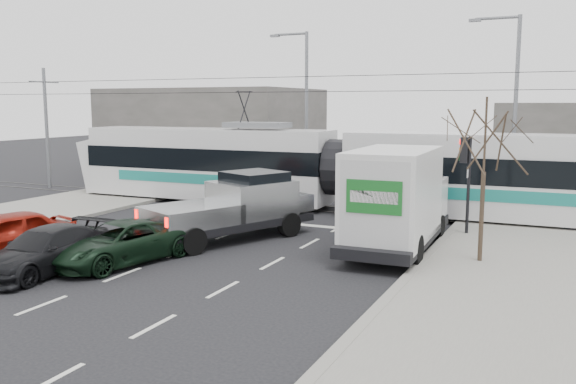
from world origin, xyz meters
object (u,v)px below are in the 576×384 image
at_px(street_lamp_near, 512,100).
at_px(dark_car, 45,250).
at_px(box_truck, 397,200).
at_px(bare_tree, 485,142).
at_px(street_lamp_far, 303,101).
at_px(red_car, 2,237).
at_px(green_car, 119,243).
at_px(silver_pickup, 236,206).
at_px(tram, 338,169).
at_px(traffic_signal, 466,164).
at_px(navy_pickup, 409,201).

height_order(street_lamp_near, dark_car, street_lamp_near).
height_order(box_truck, dark_car, box_truck).
bearing_deg(bare_tree, dark_car, -151.71).
distance_m(street_lamp_far, red_car, 19.92).
relative_size(bare_tree, green_car, 1.07).
relative_size(silver_pickup, box_truck, 1.00).
bearing_deg(street_lamp_near, tram, -148.76).
xyz_separation_m(tram, red_car, (-6.47, -13.08, -1.17)).
bearing_deg(box_truck, traffic_signal, 59.97).
xyz_separation_m(navy_pickup, dark_car, (-8.16, -11.04, -0.42)).
xyz_separation_m(red_car, dark_car, (2.23, -0.38, -0.13)).
bearing_deg(green_car, dark_car, -114.76).
distance_m(bare_tree, street_lamp_near, 11.58).
relative_size(tram, dark_car, 5.99).
bearing_deg(box_truck, bare_tree, -17.57).
xyz_separation_m(bare_tree, green_car, (-10.25, -4.51, -3.14)).
height_order(traffic_signal, box_truck, traffic_signal).
xyz_separation_m(tram, dark_car, (-4.24, -13.45, -1.30)).
height_order(bare_tree, dark_car, bare_tree).
xyz_separation_m(street_lamp_near, green_car, (-9.96, -16.01, -4.46)).
xyz_separation_m(bare_tree, red_car, (-13.78, -5.84, -3.00)).
bearing_deg(bare_tree, box_truck, 164.03).
height_order(tram, red_car, tram).
height_order(tram, green_car, tram).
distance_m(traffic_signal, street_lamp_far, 14.47).
relative_size(box_truck, dark_car, 1.55).
distance_m(street_lamp_near, silver_pickup, 14.66).
height_order(green_car, dark_car, dark_car).
bearing_deg(box_truck, dark_car, -142.64).
xyz_separation_m(street_lamp_far, green_car, (1.54, -18.01, -4.46)).
bearing_deg(street_lamp_far, navy_pickup, -45.92).
height_order(silver_pickup, box_truck, box_truck).
xyz_separation_m(bare_tree, traffic_signal, (-1.13, 4.00, -1.05)).
bearing_deg(street_lamp_near, red_car, -127.89).
relative_size(bare_tree, dark_car, 1.11).
relative_size(traffic_signal, red_car, 0.78).
distance_m(street_lamp_near, dark_car, 21.46).
relative_size(tram, box_truck, 3.86).
height_order(bare_tree, traffic_signal, bare_tree).
distance_m(box_truck, green_car, 9.18).
relative_size(street_lamp_far, silver_pickup, 1.28).
bearing_deg(dark_car, red_car, 169.17).
xyz_separation_m(traffic_signal, silver_pickup, (-7.56, -3.85, -1.53)).
bearing_deg(green_car, traffic_signal, 55.52).
bearing_deg(red_car, bare_tree, 39.39).
relative_size(traffic_signal, silver_pickup, 0.51).
relative_size(red_car, dark_car, 1.03).
bearing_deg(green_car, street_lamp_far, 107.39).
bearing_deg(street_lamp_near, dark_car, -122.44).
xyz_separation_m(street_lamp_near, dark_car, (-11.26, -17.72, -4.46)).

